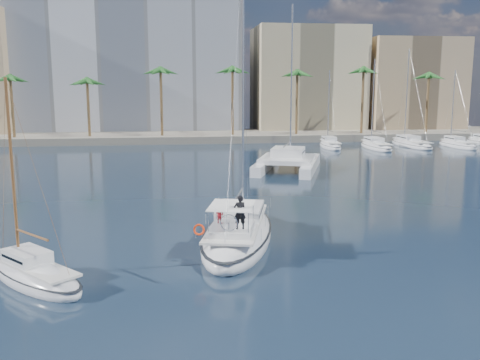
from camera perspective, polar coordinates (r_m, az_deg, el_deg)
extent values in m
plane|color=black|center=(33.20, -0.18, -6.64)|extent=(160.00, 160.00, 0.00)
cube|color=gray|center=(93.04, -4.87, 4.66)|extent=(120.00, 14.00, 1.20)
cube|color=silver|center=(104.91, -12.00, 12.44)|extent=(42.00, 16.00, 28.00)
cube|color=beige|center=(104.78, 7.13, 10.40)|extent=(20.00, 14.00, 20.00)
cube|color=tan|center=(109.61, 17.71, 9.47)|extent=(18.00, 12.00, 18.00)
cylinder|color=brown|center=(88.71, -4.80, 7.40)|extent=(0.44, 0.44, 10.50)
sphere|color=#235E22|center=(88.60, -4.85, 10.80)|extent=(3.60, 3.60, 3.60)
cylinder|color=brown|center=(96.40, 16.00, 7.27)|extent=(0.44, 0.44, 10.50)
sphere|color=#235E22|center=(96.31, 16.16, 10.39)|extent=(3.60, 3.60, 3.60)
ellipsoid|color=white|center=(32.97, -0.23, -6.06)|extent=(6.97, 13.16, 2.61)
ellipsoid|color=black|center=(32.87, -0.23, -5.44)|extent=(7.04, 13.28, 0.18)
cube|color=silver|center=(32.48, -0.29, -4.51)|extent=(5.08, 9.83, 0.12)
cube|color=silver|center=(33.78, 0.02, -3.29)|extent=(3.62, 4.64, 0.60)
cube|color=black|center=(33.78, 0.02, -3.26)|extent=(3.52, 4.18, 0.14)
cylinder|color=#B7BABF|center=(34.27, 0.32, 10.29)|extent=(0.15, 0.15, 16.47)
cylinder|color=#B7BABF|center=(32.46, -0.21, -1.68)|extent=(1.36, 4.94, 0.11)
cube|color=silver|center=(30.10, -0.87, -5.23)|extent=(3.08, 3.63, 0.36)
cube|color=white|center=(29.65, -0.91, -2.74)|extent=(3.08, 3.63, 0.04)
torus|color=silver|center=(28.77, -1.20, -4.58)|extent=(0.94, 0.29, 0.96)
torus|color=red|center=(28.64, -4.39, -5.30)|extent=(0.66, 0.35, 0.64)
imported|color=black|center=(29.17, -0.02, -3.46)|extent=(0.74, 0.53, 1.89)
imported|color=#AC1A23|center=(30.52, -2.18, -3.67)|extent=(0.63, 0.63, 1.03)
ellipsoid|color=white|center=(28.38, -20.96, -9.79)|extent=(6.57, 6.93, 1.71)
ellipsoid|color=black|center=(28.30, -20.99, -9.33)|extent=(6.64, 7.00, 0.18)
cube|color=silver|center=(28.06, -20.91, -8.62)|extent=(4.87, 5.14, 0.12)
cube|color=silver|center=(28.66, -21.77, -7.53)|extent=(2.74, 2.80, 0.60)
cube|color=black|center=(28.65, -21.77, -7.49)|extent=(2.56, 2.60, 0.14)
cylinder|color=brown|center=(28.46, -23.12, 0.95)|extent=(0.15, 0.15, 8.99)
cylinder|color=brown|center=(27.79, -21.32, -5.47)|extent=(2.05, 2.25, 0.11)
cube|color=white|center=(61.24, 2.76, 1.72)|extent=(5.41, 12.27, 1.10)
cube|color=white|center=(60.59, 7.53, 1.55)|extent=(5.41, 12.27, 1.10)
cube|color=silver|center=(60.13, 5.07, 2.25)|extent=(7.72, 8.46, 0.50)
cube|color=silver|center=(60.66, 5.15, 2.99)|extent=(4.55, 4.74, 1.00)
cube|color=black|center=(60.65, 5.16, 3.04)|extent=(4.40, 4.27, 0.18)
cylinder|color=#B7BABF|center=(62.05, 5.50, 10.47)|extent=(0.18, 0.18, 16.82)
ellipsoid|color=silver|center=(36.44, 1.73, -4.24)|extent=(0.19, 0.36, 0.17)
sphere|color=silver|center=(36.60, 1.69, -4.14)|extent=(0.09, 0.09, 0.09)
cube|color=gray|center=(36.39, 1.33, -4.21)|extent=(0.42, 0.15, 0.10)
cube|color=gray|center=(36.47, 2.13, -4.18)|extent=(0.42, 0.15, 0.10)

